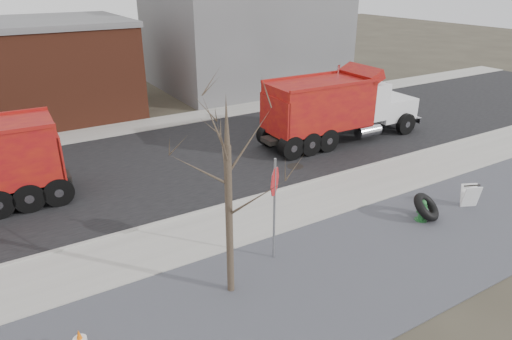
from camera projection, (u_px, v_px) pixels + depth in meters
ground at (278, 217)px, 15.38m from camera, size 120.00×120.00×0.00m
gravel_verge at (348, 269)px, 12.62m from camera, size 60.00×5.00×0.03m
sidewalk at (274, 213)px, 15.56m from camera, size 60.00×2.50×0.06m
curb at (255, 197)px, 16.57m from camera, size 60.00×0.15×0.11m
road at (200, 157)px, 20.32m from camera, size 60.00×9.40×0.02m
far_sidewalk at (156, 123)px, 24.79m from camera, size 60.00×2.00×0.06m
building_grey at (244, 27)px, 32.18m from camera, size 12.00×10.00×8.00m
bare_tree at (228, 174)px, 10.50m from camera, size 3.20×3.20×5.20m
fire_hydrant at (422, 211)px, 14.98m from camera, size 0.44×0.42×0.77m
truck_tire at (426, 207)px, 15.03m from camera, size 1.36×1.32×0.92m
stop_sign at (275, 193)px, 12.34m from camera, size 0.64×0.59×3.09m
sandwich_board at (470, 196)px, 15.83m from camera, size 0.69×0.58×0.82m
dump_truck_red_a at (337, 106)px, 21.65m from camera, size 8.56×2.54×3.45m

